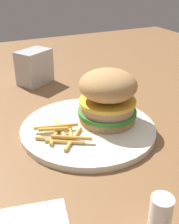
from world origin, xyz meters
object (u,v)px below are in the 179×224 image
sandwich (108,96)px  salt_shaker (160,216)px  fries_pile (62,134)px  napkin_dispenser (35,67)px  plate (90,128)px

sandwich → salt_shaker: 0.27m
fries_pile → napkin_dispenser: bearing=-97.7°
plate → sandwich: (-0.04, -0.01, 0.06)m
napkin_dispenser → fries_pile: bearing=-128.1°
salt_shaker → fries_pile: bearing=-82.3°
salt_shaker → plate: bearing=-96.8°
napkin_dispenser → salt_shaker: 0.56m
plate → napkin_dispenser: napkin_dispenser is taller
plate → salt_shaker: bearing=83.2°
fries_pile → plate: bearing=-165.7°
fries_pile → napkin_dispenser: napkin_dispenser is taller
plate → salt_shaker: (0.03, 0.26, 0.02)m
fries_pile → salt_shaker: salt_shaker is taller
sandwich → napkin_dispenser: size_ratio=1.28×
sandwich → salt_shaker: bearing=74.5°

